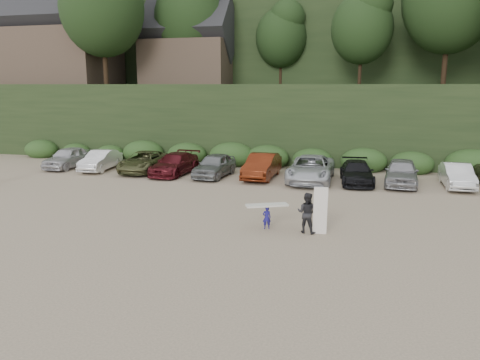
# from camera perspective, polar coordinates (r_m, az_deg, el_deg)

# --- Properties ---
(ground) EXTENTS (120.00, 120.00, 0.00)m
(ground) POSITION_cam_1_polar(r_m,az_deg,el_deg) (20.40, 2.42, -5.45)
(ground) COLOR tan
(ground) RESTS_ON ground
(hillside_backdrop) EXTENTS (90.00, 41.50, 28.00)m
(hillside_backdrop) POSITION_cam_1_polar(r_m,az_deg,el_deg) (55.43, 10.34, 16.81)
(hillside_backdrop) COLOR black
(hillside_backdrop) RESTS_ON ground
(parked_cars) EXTENTS (39.53, 6.13, 1.60)m
(parked_cars) POSITION_cam_1_polar(r_m,az_deg,el_deg) (29.68, 11.00, 1.21)
(parked_cars) COLOR silver
(parked_cars) RESTS_ON ground
(child_surfer) EXTENTS (1.81, 1.21, 1.06)m
(child_surfer) POSITION_cam_1_polar(r_m,az_deg,el_deg) (19.64, 3.29, -3.93)
(child_surfer) COLOR navy
(child_surfer) RESTS_ON ground
(adult_surfer) EXTENTS (1.31, 0.80, 1.98)m
(adult_surfer) POSITION_cam_1_polar(r_m,az_deg,el_deg) (19.25, 8.30, -3.95)
(adult_surfer) COLOR black
(adult_surfer) RESTS_ON ground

